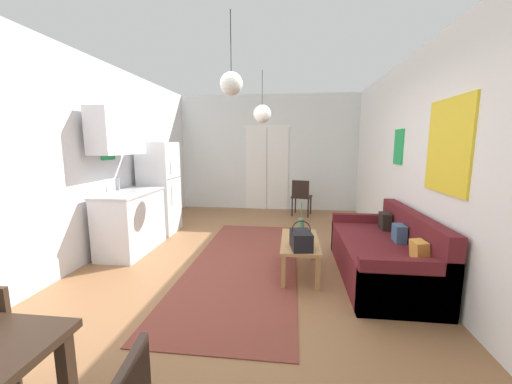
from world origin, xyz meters
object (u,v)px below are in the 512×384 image
handbag (301,240)px  pendant_lamp_near (231,83)px  refrigerator (160,188)px  couch (386,256)px  bamboo_vase (301,226)px  coffee_table (300,244)px  pendant_lamp_far (262,114)px  accent_chair (301,195)px  dining_chair_near (0,341)px

handbag → pendant_lamp_near: 1.84m
handbag → refrigerator: (-2.50, 1.82, 0.30)m
couch → bamboo_vase: size_ratio=4.47×
handbag → coffee_table: bearing=90.6°
coffee_table → pendant_lamp_far: size_ratio=1.19×
coffee_table → pendant_lamp_near: (-0.69, -0.80, 1.80)m
coffee_table → bamboo_vase: bearing=86.1°
handbag → accent_chair: accent_chair is taller
pendant_lamp_near → accent_chair: bearing=78.4°
refrigerator → bamboo_vase: bearing=-25.9°
coffee_table → bamboo_vase: size_ratio=2.36×
handbag → pendant_lamp_far: pendant_lamp_far is taller
coffee_table → handbag: 0.35m
handbag → dining_chair_near: (-1.74, -1.98, -0.03)m
couch → dining_chair_near: (-2.77, -2.27, 0.23)m
coffee_table → accent_chair: size_ratio=1.22×
coffee_table → handbag: bearing=-89.4°
bamboo_vase → pendant_lamp_near: pendant_lamp_near is taller
handbag → pendant_lamp_far: (-0.62, 1.72, 1.57)m
bamboo_vase → pendant_lamp_far: bearing=119.6°
couch → bamboo_vase: bamboo_vase is taller
bamboo_vase → refrigerator: size_ratio=0.26×
refrigerator → handbag: bearing=-35.9°
accent_chair → bamboo_vase: bearing=101.1°
couch → accent_chair: (-0.93, 3.10, 0.20)m
pendant_lamp_far → couch: bearing=-40.9°
dining_chair_near → refrigerator: bearing=-81.5°
dining_chair_near → refrigerator: 3.88m
coffee_table → refrigerator: bearing=148.9°
refrigerator → pendant_lamp_far: bearing=-3.0°
couch → accent_chair: 3.24m
bamboo_vase → accent_chair: (0.09, 2.79, -0.05)m
refrigerator → pendant_lamp_near: pendant_lamp_near is taller
accent_chair → pendant_lamp_near: pendant_lamp_near is taller
bamboo_vase → accent_chair: size_ratio=0.52×
pendant_lamp_near → pendant_lamp_far: size_ratio=0.88×
refrigerator → pendant_lamp_far: 2.28m
bamboo_vase → accent_chair: 2.79m
pendant_lamp_near → pendant_lamp_far: same height
coffee_table → accent_chair: (0.11, 3.08, 0.11)m
couch → accent_chair: size_ratio=2.32×
dining_chair_near → pendant_lamp_far: (1.12, 3.70, 1.60)m
handbag → pendant_lamp_near: pendant_lamp_near is taller
dining_chair_near → refrigerator: size_ratio=0.54×
pendant_lamp_near → pendant_lamp_far: (0.07, 2.21, -0.06)m
coffee_table → pendant_lamp_near: 2.08m
couch → coffee_table: couch is taller
accent_chair → couch: bearing=119.5°
dining_chair_near → pendant_lamp_far: pendant_lamp_far is taller
handbag → refrigerator: bearing=144.1°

